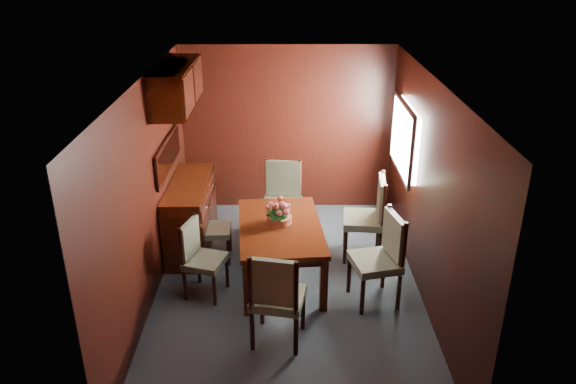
{
  "coord_description": "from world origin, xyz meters",
  "views": [
    {
      "loc": [
        -0.03,
        -5.47,
        3.65
      ],
      "look_at": [
        0.0,
        0.38,
        1.05
      ],
      "focal_mm": 35.0,
      "sensor_mm": 36.0,
      "label": 1
    }
  ],
  "objects_px": {
    "chair_left_near": "(199,254)",
    "flower_centerpiece": "(279,211)",
    "dining_table": "(280,233)",
    "chair_head": "(276,294)",
    "chair_right_near": "(382,254)",
    "sideboard": "(191,215)"
  },
  "relations": [
    {
      "from": "dining_table",
      "to": "chair_head",
      "type": "height_order",
      "value": "chair_head"
    },
    {
      "from": "chair_left_near",
      "to": "flower_centerpiece",
      "type": "relative_size",
      "value": 2.96
    },
    {
      "from": "chair_right_near",
      "to": "chair_head",
      "type": "relative_size",
      "value": 1.01
    },
    {
      "from": "chair_left_near",
      "to": "chair_head",
      "type": "relative_size",
      "value": 0.86
    },
    {
      "from": "chair_left_near",
      "to": "flower_centerpiece",
      "type": "distance_m",
      "value": 1.02
    },
    {
      "from": "flower_centerpiece",
      "to": "chair_right_near",
      "type": "bearing_deg",
      "value": -24.66
    },
    {
      "from": "dining_table",
      "to": "chair_right_near",
      "type": "height_order",
      "value": "chair_right_near"
    },
    {
      "from": "dining_table",
      "to": "chair_right_near",
      "type": "distance_m",
      "value": 1.19
    },
    {
      "from": "chair_left_near",
      "to": "chair_right_near",
      "type": "relative_size",
      "value": 0.85
    },
    {
      "from": "sideboard",
      "to": "chair_left_near",
      "type": "relative_size",
      "value": 1.56
    },
    {
      "from": "sideboard",
      "to": "chair_head",
      "type": "bearing_deg",
      "value": -60.21
    },
    {
      "from": "flower_centerpiece",
      "to": "dining_table",
      "type": "bearing_deg",
      "value": -81.78
    },
    {
      "from": "dining_table",
      "to": "chair_right_near",
      "type": "relative_size",
      "value": 1.49
    },
    {
      "from": "sideboard",
      "to": "flower_centerpiece",
      "type": "bearing_deg",
      "value": -31.58
    },
    {
      "from": "sideboard",
      "to": "flower_centerpiece",
      "type": "distance_m",
      "value": 1.41
    },
    {
      "from": "chair_right_near",
      "to": "sideboard",
      "type": "bearing_deg",
      "value": 48.55
    },
    {
      "from": "sideboard",
      "to": "chair_left_near",
      "type": "distance_m",
      "value": 1.1
    },
    {
      "from": "chair_right_near",
      "to": "flower_centerpiece",
      "type": "xyz_separation_m",
      "value": [
        -1.12,
        0.51,
        0.26
      ]
    },
    {
      "from": "dining_table",
      "to": "flower_centerpiece",
      "type": "relative_size",
      "value": 5.15
    },
    {
      "from": "sideboard",
      "to": "dining_table",
      "type": "relative_size",
      "value": 0.89
    },
    {
      "from": "chair_right_near",
      "to": "flower_centerpiece",
      "type": "distance_m",
      "value": 1.25
    },
    {
      "from": "dining_table",
      "to": "flower_centerpiece",
      "type": "height_order",
      "value": "flower_centerpiece"
    }
  ]
}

